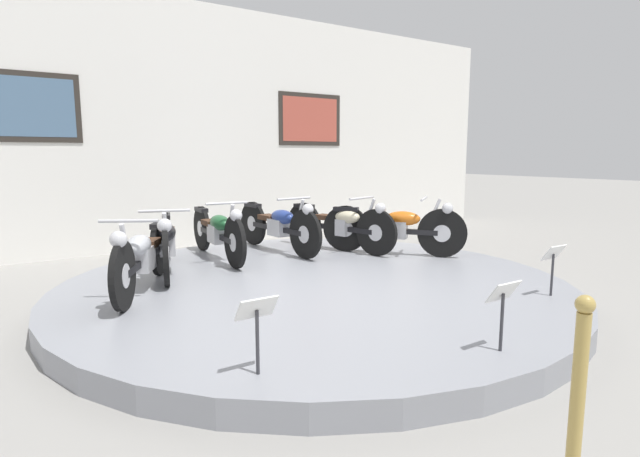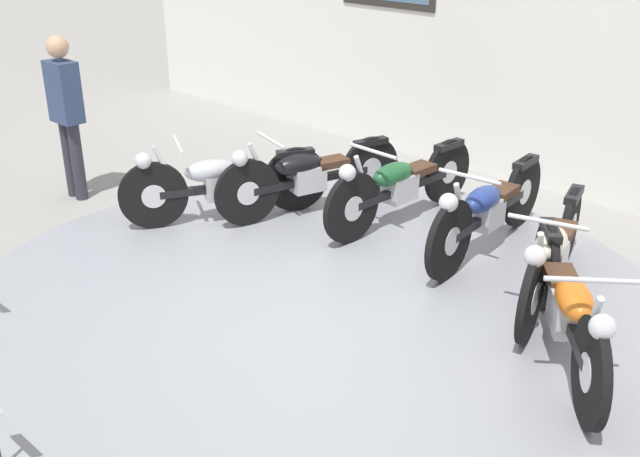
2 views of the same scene
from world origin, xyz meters
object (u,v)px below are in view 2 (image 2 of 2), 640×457
(motorcycle_cream, at_px, (552,253))
(motorcycle_silver, at_px, (222,181))
(motorcycle_blue, at_px, (487,209))
(motorcycle_black, at_px, (307,174))
(motorcycle_orange, at_px, (568,307))
(visitor_standing, at_px, (66,108))
(motorcycle_green, at_px, (400,183))

(motorcycle_cream, bearing_deg, motorcycle_silver, -167.12)
(motorcycle_blue, bearing_deg, motorcycle_cream, -26.40)
(motorcycle_black, distance_m, motorcycle_blue, 1.77)
(motorcycle_silver, bearing_deg, motorcycle_orange, 0.09)
(motorcycle_cream, bearing_deg, motorcycle_blue, 153.60)
(motorcycle_cream, xyz_separation_m, visitor_standing, (-4.98, -1.07, 0.39))
(motorcycle_orange, distance_m, visitor_standing, 5.46)
(motorcycle_blue, xyz_separation_m, motorcycle_cream, (0.80, -0.40, -0.01))
(visitor_standing, bearing_deg, motorcycle_green, 24.14)
(motorcycle_green, bearing_deg, visitor_standing, -155.86)
(motorcycle_silver, relative_size, motorcycle_green, 0.88)
(motorcycle_black, height_order, motorcycle_blue, motorcycle_blue)
(motorcycle_blue, xyz_separation_m, visitor_standing, (-4.18, -1.46, 0.39))
(motorcycle_silver, distance_m, motorcycle_blue, 2.43)
(motorcycle_cream, height_order, motorcycle_orange, motorcycle_orange)
(motorcycle_blue, relative_size, motorcycle_orange, 1.24)
(motorcycle_silver, xyz_separation_m, motorcycle_green, (1.25, 1.07, 0.00))
(motorcycle_blue, bearing_deg, motorcycle_green, -179.91)
(motorcycle_silver, height_order, motorcycle_green, motorcycle_green)
(motorcycle_orange, relative_size, visitor_standing, 0.93)
(motorcycle_orange, bearing_deg, motorcycle_blue, 139.53)
(motorcycle_cream, bearing_deg, visitor_standing, -167.92)
(motorcycle_black, bearing_deg, motorcycle_orange, -12.76)
(motorcycle_silver, relative_size, motorcycle_cream, 0.91)
(motorcycle_black, xyz_separation_m, motorcycle_blue, (1.72, 0.40, 0.01))
(motorcycle_blue, bearing_deg, motorcycle_orange, -40.47)
(motorcycle_silver, xyz_separation_m, motorcycle_orange, (3.43, 0.01, 0.01))
(motorcycle_orange, bearing_deg, motorcycle_cream, 124.13)
(motorcycle_black, relative_size, motorcycle_orange, 1.18)
(motorcycle_orange, bearing_deg, visitor_standing, -175.89)
(motorcycle_black, bearing_deg, motorcycle_silver, -123.61)
(motorcycle_silver, height_order, motorcycle_black, motorcycle_black)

